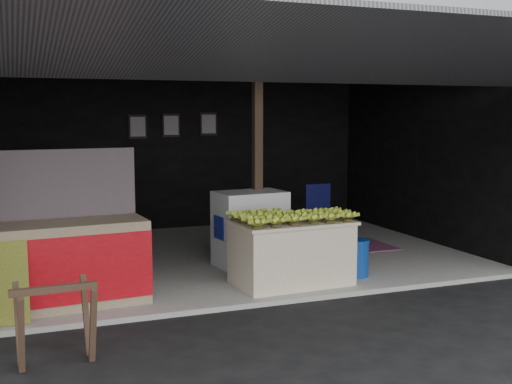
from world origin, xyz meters
name	(u,v)px	position (x,y,z in m)	size (l,w,h in m)	color
ground	(293,304)	(0.00, 0.00, 0.00)	(80.00, 80.00, 0.00)	black
concrete_slab	(224,256)	(0.00, 2.50, 0.03)	(7.00, 5.00, 0.06)	gray
shophouse	(217,116)	(0.00, 2.82, 2.10)	(7.40, 7.29, 3.02)	black
banana_table	(291,252)	(0.24, 0.60, 0.45)	(1.47, 0.95, 0.78)	silver
banana_pile	(292,214)	(0.24, 0.60, 0.92)	(1.31, 0.79, 0.16)	yellow
white_crate	(250,229)	(0.11, 1.68, 0.57)	(0.98, 0.72, 1.03)	white
neighbor_stall	(69,259)	(-2.37, 0.70, 0.57)	(1.69, 0.87, 1.69)	#998466
sawhorse	(55,315)	(-2.63, -0.89, 0.44)	(0.72, 0.65, 0.70)	#473023
water_barrel	(356,259)	(1.17, 0.62, 0.29)	(0.31, 0.31, 0.45)	navy
plastic_chair	(321,209)	(1.71, 2.71, 0.62)	(0.46, 0.46, 0.95)	#0B0C3D
magenta_rug	(343,247)	(1.90, 2.29, 0.07)	(1.50, 1.00, 0.01)	#72194D
picture_frames	(173,125)	(-0.17, 4.89, 1.93)	(1.62, 0.04, 0.46)	black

